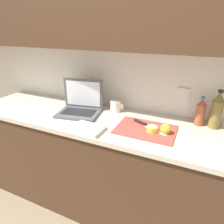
{
  "coord_description": "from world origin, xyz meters",
  "views": [
    {
      "loc": [
        0.74,
        -1.26,
        1.58
      ],
      "look_at": [
        0.18,
        -0.01,
        0.98
      ],
      "focal_mm": 32.0,
      "sensor_mm": 36.0,
      "label": 1
    }
  ],
  "objects": [
    {
      "name": "bottle_oil_tall",
      "position": [
        0.88,
        0.2,
        1.03
      ],
      "size": [
        0.08,
        0.08,
        0.28
      ],
      "color": "olive",
      "rests_on": "counter_unit"
    },
    {
      "name": "ground_plane",
      "position": [
        0.0,
        0.0,
        0.0
      ],
      "size": [
        12.0,
        12.0,
        0.0
      ],
      "primitive_type": "plane",
      "color": "#847056",
      "rests_on": "ground"
    },
    {
      "name": "laptop",
      "position": [
        -0.14,
        0.05,
        0.97
      ],
      "size": [
        0.38,
        0.31,
        0.27
      ],
      "rotation": [
        0.0,
        0.0,
        0.19
      ],
      "color": "#515156",
      "rests_on": "counter_unit"
    },
    {
      "name": "counter_unit",
      "position": [
        -0.02,
        0.0,
        0.46
      ],
      "size": [
        2.15,
        0.6,
        0.9
      ],
      "color": "#472D1E",
      "rests_on": "ground_plane"
    },
    {
      "name": "bottle_green_soda",
      "position": [
        0.78,
        0.2,
        1.0
      ],
      "size": [
        0.06,
        0.06,
        0.22
      ],
      "color": "#A34C2D",
      "rests_on": "counter_unit"
    },
    {
      "name": "cutting_board",
      "position": [
        0.45,
        -0.04,
        0.91
      ],
      "size": [
        0.41,
        0.29,
        0.01
      ],
      "primitive_type": "cube",
      "color": "#D1473D",
      "rests_on": "counter_unit"
    },
    {
      "name": "lemon_whole_beside",
      "position": [
        0.58,
        -0.04,
        0.95
      ],
      "size": [
        0.07,
        0.07,
        0.07
      ],
      "color": "yellow",
      "rests_on": "cutting_board"
    },
    {
      "name": "wall_back",
      "position": [
        0.0,
        0.23,
        1.56
      ],
      "size": [
        5.2,
        0.38,
        2.6
      ],
      "color": "white",
      "rests_on": "ground_plane"
    },
    {
      "name": "lemon_half_cut",
      "position": [
        0.5,
        -0.05,
        0.93
      ],
      "size": [
        0.07,
        0.07,
        0.04
      ],
      "color": "yellow",
      "rests_on": "cutting_board"
    },
    {
      "name": "knife",
      "position": [
        0.42,
        0.02,
        0.92
      ],
      "size": [
        0.28,
        0.15,
        0.02
      ],
      "rotation": [
        0.0,
        0.0,
        -0.43
      ],
      "color": "silver",
      "rests_on": "cutting_board"
    },
    {
      "name": "dish_towel",
      "position": [
        0.08,
        -0.21,
        0.92
      ],
      "size": [
        0.22,
        0.17,
        0.02
      ],
      "primitive_type": "cube",
      "rotation": [
        0.0,
        0.0,
        -0.03
      ],
      "color": "white",
      "rests_on": "counter_unit"
    },
    {
      "name": "measuring_cup",
      "position": [
        0.12,
        0.19,
        0.95
      ],
      "size": [
        0.12,
        0.1,
        0.09
      ],
      "color": "silver",
      "rests_on": "counter_unit"
    }
  ]
}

